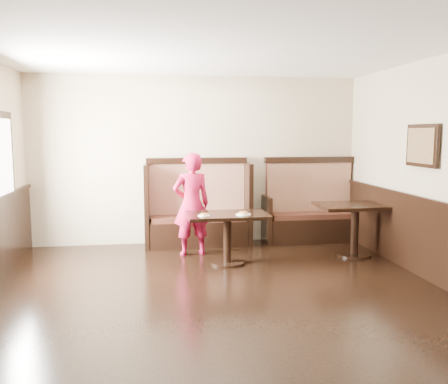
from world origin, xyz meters
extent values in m
plane|color=black|center=(0.00, 0.00, 0.00)|extent=(7.00, 7.00, 0.00)
plane|color=tan|center=(0.00, 3.50, 1.40)|extent=(5.50, 0.00, 5.50)
plane|color=white|center=(0.00, 0.00, 2.80)|extent=(7.00, 7.00, 0.00)
cube|color=black|center=(2.71, 1.20, 1.70)|extent=(0.04, 0.70, 0.55)
cube|color=olive|center=(2.69, 1.20, 1.70)|extent=(0.01, 0.60, 0.45)
cube|color=black|center=(0.00, 3.22, 0.21)|extent=(1.60, 0.50, 0.42)
cube|color=#3B1C13|center=(0.00, 3.22, 0.46)|extent=(1.54, 0.46, 0.09)
cube|color=#541015|center=(0.00, 3.43, 0.90)|extent=(1.60, 0.12, 0.92)
cube|color=black|center=(0.00, 3.43, 1.40)|extent=(1.68, 0.16, 0.10)
cube|color=black|center=(-0.84, 3.32, 0.68)|extent=(0.07, 0.72, 1.36)
cube|color=black|center=(0.84, 3.32, 0.68)|extent=(0.07, 0.72, 1.36)
cube|color=black|center=(1.95, 3.22, 0.21)|extent=(1.50, 0.50, 0.42)
cube|color=#3B1C13|center=(1.95, 3.22, 0.46)|extent=(1.44, 0.46, 0.09)
cube|color=#541015|center=(1.95, 3.43, 0.90)|extent=(1.50, 0.12, 0.92)
cube|color=black|center=(1.95, 3.43, 1.40)|extent=(1.58, 0.16, 0.10)
cube|color=black|center=(1.16, 3.32, 0.40)|extent=(0.07, 0.72, 0.80)
cube|color=black|center=(2.74, 3.32, 0.40)|extent=(0.07, 0.72, 0.80)
cube|color=black|center=(0.31, 2.07, 0.70)|extent=(1.15, 0.73, 0.05)
cylinder|color=black|center=(0.31, 2.07, 0.34)|extent=(0.11, 0.11, 0.66)
cylinder|color=black|center=(0.31, 2.07, 0.01)|extent=(0.49, 0.49, 0.03)
cube|color=black|center=(2.29, 2.24, 0.77)|extent=(1.14, 0.75, 0.05)
cylinder|color=black|center=(2.29, 2.24, 0.37)|extent=(0.12, 0.12, 0.72)
cylinder|color=black|center=(2.29, 2.24, 0.02)|extent=(0.54, 0.54, 0.03)
imported|color=#B9133F|center=(-0.15, 2.65, 0.78)|extent=(0.63, 0.46, 1.57)
cylinder|color=white|center=(-0.04, 1.94, 0.73)|extent=(0.17, 0.17, 0.01)
cylinder|color=tan|center=(-0.04, 1.94, 0.74)|extent=(0.11, 0.11, 0.01)
cylinder|color=#EABA54|center=(-0.04, 1.94, 0.75)|extent=(0.09, 0.09, 0.01)
cylinder|color=white|center=(0.52, 1.94, 0.73)|extent=(0.21, 0.21, 0.01)
cylinder|color=tan|center=(0.52, 1.94, 0.75)|extent=(0.13, 0.13, 0.02)
cylinder|color=#EABA54|center=(0.52, 1.94, 0.76)|extent=(0.11, 0.11, 0.01)
camera|label=1|loc=(-0.71, -4.47, 1.87)|focal=38.00mm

